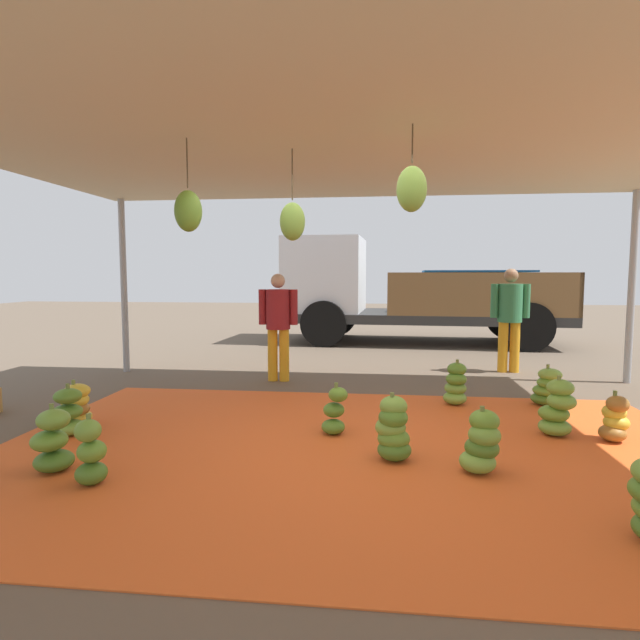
% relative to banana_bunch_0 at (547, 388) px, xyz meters
% --- Properties ---
extents(ground_plane, '(40.00, 40.00, 0.00)m').
position_rel_banana_bunch_0_xyz_m(ground_plane, '(-2.23, 1.18, -0.22)').
color(ground_plane, brown).
extents(tarp_orange, '(6.41, 4.28, 0.01)m').
position_rel_banana_bunch_0_xyz_m(tarp_orange, '(-2.23, -1.82, -0.21)').
color(tarp_orange, '#E05B23').
rests_on(tarp_orange, ground).
extents(tent_canopy, '(8.00, 7.00, 2.80)m').
position_rel_banana_bunch_0_xyz_m(tent_canopy, '(-2.24, -1.90, 2.49)').
color(tent_canopy, '#9EA0A5').
rests_on(tent_canopy, ground).
extents(banana_bunch_0, '(0.44, 0.44, 0.49)m').
position_rel_banana_bunch_0_xyz_m(banana_bunch_0, '(0.00, 0.00, 0.00)').
color(banana_bunch_0, '#477523').
rests_on(banana_bunch_0, tarp_orange).
extents(banana_bunch_2, '(0.42, 0.44, 0.47)m').
position_rel_banana_bunch_0_xyz_m(banana_bunch_2, '(-5.10, -1.39, -0.01)').
color(banana_bunch_2, gold).
rests_on(banana_bunch_2, tarp_orange).
extents(banana_bunch_3, '(0.38, 0.36, 0.59)m').
position_rel_banana_bunch_0_xyz_m(banana_bunch_3, '(-0.28, -1.18, 0.05)').
color(banana_bunch_3, '#6B9E38').
rests_on(banana_bunch_3, tarp_orange).
extents(banana_bunch_4, '(0.32, 0.32, 0.54)m').
position_rel_banana_bunch_0_xyz_m(banana_bunch_4, '(-4.11, -2.78, 0.02)').
color(banana_bunch_4, '#477523').
rests_on(banana_bunch_4, tarp_orange).
extents(banana_bunch_5, '(0.38, 0.38, 0.54)m').
position_rel_banana_bunch_0_xyz_m(banana_bunch_5, '(-1.08, -0.09, 0.03)').
color(banana_bunch_5, '#75A83D').
rests_on(banana_bunch_5, tarp_orange).
extents(banana_bunch_6, '(0.33, 0.32, 0.51)m').
position_rel_banana_bunch_0_xyz_m(banana_bunch_6, '(-2.42, -1.37, 0.00)').
color(banana_bunch_6, '#518428').
rests_on(banana_bunch_6, tarp_orange).
extents(banana_bunch_8, '(0.37, 0.36, 0.47)m').
position_rel_banana_bunch_0_xyz_m(banana_bunch_8, '(0.20, -1.29, -0.00)').
color(banana_bunch_8, '#996628').
rests_on(banana_bunch_8, tarp_orange).
extents(banana_bunch_9, '(0.42, 0.40, 0.53)m').
position_rel_banana_bunch_0_xyz_m(banana_bunch_9, '(-1.19, -2.21, 0.02)').
color(banana_bunch_9, '#75A83D').
rests_on(banana_bunch_9, tarp_orange).
extents(banana_bunch_10, '(0.42, 0.42, 0.54)m').
position_rel_banana_bunch_0_xyz_m(banana_bunch_10, '(-4.54, -2.58, 0.02)').
color(banana_bunch_10, '#477523').
rests_on(banana_bunch_10, tarp_orange).
extents(banana_bunch_11, '(0.41, 0.41, 0.51)m').
position_rel_banana_bunch_0_xyz_m(banana_bunch_11, '(-4.97, -1.71, 0.01)').
color(banana_bunch_11, '#75A83D').
rests_on(banana_bunch_11, tarp_orange).
extents(banana_bunch_12, '(0.40, 0.40, 0.57)m').
position_rel_banana_bunch_0_xyz_m(banana_bunch_12, '(-1.88, -2.00, 0.04)').
color(banana_bunch_12, '#477523').
rests_on(banana_bunch_12, tarp_orange).
extents(cargo_truck_main, '(6.30, 2.64, 2.40)m').
position_rel_banana_bunch_0_xyz_m(cargo_truck_main, '(-1.35, 5.61, 0.95)').
color(cargo_truck_main, '#2D2D2D').
rests_on(cargo_truck_main, ground).
extents(worker_0, '(0.60, 0.37, 1.65)m').
position_rel_banana_bunch_0_xyz_m(worker_0, '(0.07, 2.13, 0.75)').
color(worker_0, orange).
rests_on(worker_0, ground).
extents(worker_1, '(0.58, 0.35, 1.57)m').
position_rel_banana_bunch_0_xyz_m(worker_1, '(-3.45, 1.06, 0.70)').
color(worker_1, orange).
rests_on(worker_1, ground).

